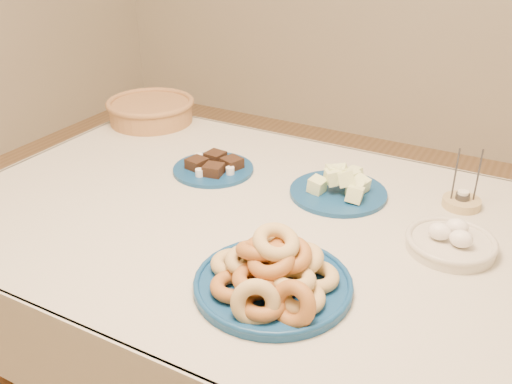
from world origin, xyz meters
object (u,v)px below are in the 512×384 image
wicker_basket (151,110)px  candle_holder (462,201)px  dining_table (265,252)px  melon_plate (341,186)px  egg_bowl (451,242)px  brownie_plate (214,167)px  donut_platter (273,275)px

wicker_basket → candle_holder: candle_holder is taller
dining_table → melon_plate: melon_plate is taller
melon_plate → wicker_basket: 0.86m
candle_holder → egg_bowl: bearing=-85.1°
brownie_plate → candle_holder: bearing=10.9°
wicker_basket → egg_bowl: 1.22m
donut_platter → candle_holder: 0.64m
wicker_basket → dining_table: bearing=-31.1°
melon_plate → donut_platter: bearing=-85.6°
donut_platter → wicker_basket: 1.11m
dining_table → wicker_basket: wicker_basket is taller
candle_holder → egg_bowl: (0.02, -0.23, 0.01)m
brownie_plate → donut_platter: bearing=-45.4°
dining_table → egg_bowl: (0.46, 0.08, 0.13)m
donut_platter → brownie_plate: donut_platter is taller
dining_table → candle_holder: bearing=35.6°
donut_platter → candle_holder: (0.28, 0.58, -0.03)m
brownie_plate → melon_plate: bearing=5.8°
dining_table → wicker_basket: 0.84m
candle_holder → dining_table: bearing=-144.4°
egg_bowl → candle_holder: bearing=94.9°
brownie_plate → candle_holder: 0.72m
donut_platter → candle_holder: size_ratio=2.56×
candle_holder → egg_bowl: size_ratio=0.76×
brownie_plate → egg_bowl: size_ratio=1.16×
donut_platter → melon_plate: size_ratio=1.26×
candle_holder → egg_bowl: 0.23m
melon_plate → brownie_plate: (-0.40, -0.04, -0.01)m
melon_plate → egg_bowl: 0.36m
brownie_plate → wicker_basket: wicker_basket is taller
candle_holder → brownie_plate: bearing=-169.1°
dining_table → egg_bowl: egg_bowl is taller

